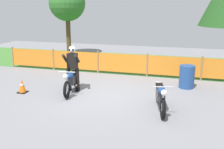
{
  "coord_description": "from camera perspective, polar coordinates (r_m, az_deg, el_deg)",
  "views": [
    {
      "loc": [
        2.95,
        -8.84,
        3.14
      ],
      "look_at": [
        0.52,
        -0.48,
        0.9
      ],
      "focal_mm": 43.86,
      "sensor_mm": 36.0,
      "label": 1
    }
  ],
  "objects": [
    {
      "name": "ground",
      "position": [
        9.84,
        -2.17,
        -4.26
      ],
      "size": [
        24.0,
        24.0,
        0.02
      ],
      "primitive_type": "cube",
      "color": "gray"
    },
    {
      "name": "grass_verge",
      "position": [
        15.14,
        4.59,
        2.43
      ],
      "size": [
        24.0,
        5.41,
        0.01
      ],
      "primitive_type": "cube",
      "color": "#427A33",
      "rests_on": "ground"
    },
    {
      "name": "barrier_fence",
      "position": [
        12.44,
        2.1,
        2.36
      ],
      "size": [
        11.6,
        0.08,
        1.05
      ],
      "color": "#997547",
      "rests_on": "ground"
    },
    {
      "name": "tree_leftmost",
      "position": [
        17.29,
        -9.32,
        14.41
      ],
      "size": [
        2.21,
        2.21,
        4.33
      ],
      "color": "brown",
      "rests_on": "ground"
    },
    {
      "name": "motorcycle_lead",
      "position": [
        10.04,
        -8.4,
        -1.27
      ],
      "size": [
        0.59,
        1.95,
        0.93
      ],
      "rotation": [
        0.0,
        0.0,
        -1.41
      ],
      "color": "black",
      "rests_on": "ground"
    },
    {
      "name": "motorcycle_trailing",
      "position": [
        8.41,
        10.09,
        -4.46
      ],
      "size": [
        0.68,
        1.94,
        0.93
      ],
      "rotation": [
        0.0,
        0.0,
        -1.35
      ],
      "color": "black",
      "rests_on": "ground"
    },
    {
      "name": "rider_lead",
      "position": [
        10.12,
        -8.21,
        1.79
      ],
      "size": [
        0.61,
        0.73,
        1.69
      ],
      "rotation": [
        0.0,
        0.0,
        -1.41
      ],
      "color": "black",
      "rests_on": "ground"
    },
    {
      "name": "traffic_cone",
      "position": [
        10.5,
        -18.22,
        -2.24
      ],
      "size": [
        0.32,
        0.32,
        0.53
      ],
      "color": "black",
      "rests_on": "ground"
    },
    {
      "name": "spare_drum",
      "position": [
        10.9,
        15.33,
        -0.45
      ],
      "size": [
        0.58,
        0.58,
        0.88
      ],
      "primitive_type": "cylinder",
      "color": "navy",
      "rests_on": "ground"
    }
  ]
}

